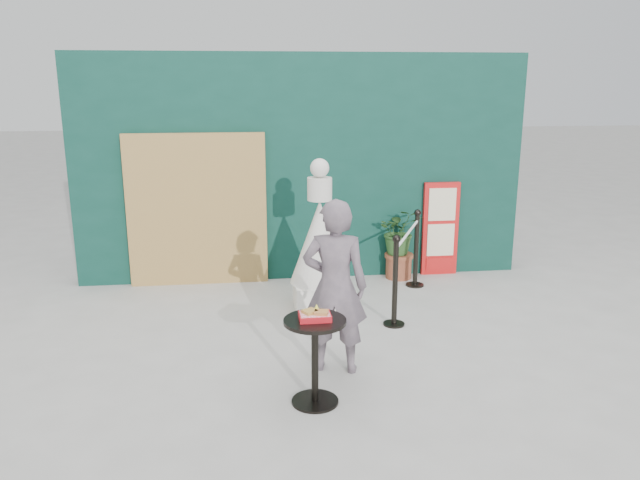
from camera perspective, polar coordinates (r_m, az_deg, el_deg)
The scene contains 10 objects.
ground at distance 5.86m, azimuth 1.48°, elevation -12.47°, with size 60.00×60.00×0.00m, color #ADAAA5.
back_wall at distance 8.43m, azimuth -1.65°, elevation 6.59°, with size 6.00×0.30×3.00m, color #0B3229.
bamboo_fence at distance 8.30m, azimuth -11.16°, elevation 2.68°, with size 1.80×0.08×2.00m, color tan.
woman at distance 5.71m, azimuth 1.38°, elevation -4.29°, with size 0.60×0.39×1.64m, color slate.
menu_board at distance 8.79m, azimuth 10.95°, elevation 1.01°, with size 0.50×0.07×1.30m.
statue at distance 7.29m, azimuth -0.03°, elevation -0.82°, with size 0.70×0.70×1.79m.
cafe_table at distance 5.24m, azimuth -0.47°, elevation -9.84°, with size 0.52×0.52×0.75m.
food_basket at distance 5.13m, azimuth -0.45°, elevation -6.88°, with size 0.26×0.19×0.11m.
planter at distance 8.54m, azimuth 7.28°, elevation 0.22°, with size 0.58×0.50×0.99m.
stanchion_barrier at distance 7.57m, azimuth 7.92°, elevation -2.25°, with size 0.84×1.54×1.03m.
Camera 1 is at (-0.79, -5.17, 2.65)m, focal length 35.00 mm.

